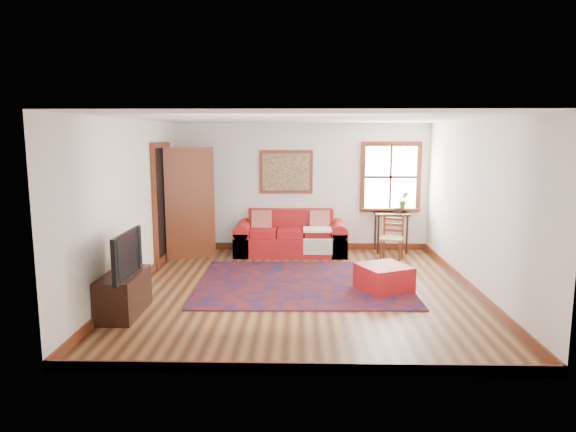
{
  "coord_description": "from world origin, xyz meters",
  "views": [
    {
      "loc": [
        -0.02,
        -7.35,
        2.27
      ],
      "look_at": [
        -0.21,
        0.6,
        1.01
      ],
      "focal_mm": 32.0,
      "sensor_mm": 36.0,
      "label": 1
    }
  ],
  "objects_px": {
    "side_table": "(391,219)",
    "ladder_back_chair": "(392,236)",
    "media_cabinet": "(124,294)",
    "red_ottoman": "(384,278)",
    "red_leather_sofa": "(291,239)"
  },
  "relations": [
    {
      "from": "red_leather_sofa",
      "to": "side_table",
      "type": "xyz_separation_m",
      "value": [
        1.95,
        0.19,
        0.37
      ]
    },
    {
      "from": "side_table",
      "to": "media_cabinet",
      "type": "relative_size",
      "value": 0.79
    },
    {
      "from": "side_table",
      "to": "ladder_back_chair",
      "type": "relative_size",
      "value": 0.92
    },
    {
      "from": "side_table",
      "to": "media_cabinet",
      "type": "distance_m",
      "value": 5.44
    },
    {
      "from": "red_leather_sofa",
      "to": "ladder_back_chair",
      "type": "relative_size",
      "value": 2.53
    },
    {
      "from": "red_ottoman",
      "to": "media_cabinet",
      "type": "xyz_separation_m",
      "value": [
        -3.48,
        -1.09,
        0.08
      ]
    },
    {
      "from": "red_ottoman",
      "to": "ladder_back_chair",
      "type": "height_order",
      "value": "ladder_back_chair"
    },
    {
      "from": "red_leather_sofa",
      "to": "media_cabinet",
      "type": "distance_m",
      "value": 4.02
    },
    {
      "from": "side_table",
      "to": "ladder_back_chair",
      "type": "bearing_deg",
      "value": -97.78
    },
    {
      "from": "ladder_back_chair",
      "to": "red_leather_sofa",
      "type": "bearing_deg",
      "value": 163.99
    },
    {
      "from": "media_cabinet",
      "to": "red_leather_sofa",
      "type": "bearing_deg",
      "value": 59.02
    },
    {
      "from": "red_leather_sofa",
      "to": "ladder_back_chair",
      "type": "xyz_separation_m",
      "value": [
        1.85,
        -0.53,
        0.17
      ]
    },
    {
      "from": "red_leather_sofa",
      "to": "media_cabinet",
      "type": "bearing_deg",
      "value": -120.98
    },
    {
      "from": "red_leather_sofa",
      "to": "red_ottoman",
      "type": "bearing_deg",
      "value": -58.97
    },
    {
      "from": "red_ottoman",
      "to": "side_table",
      "type": "relative_size",
      "value": 0.85
    }
  ]
}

